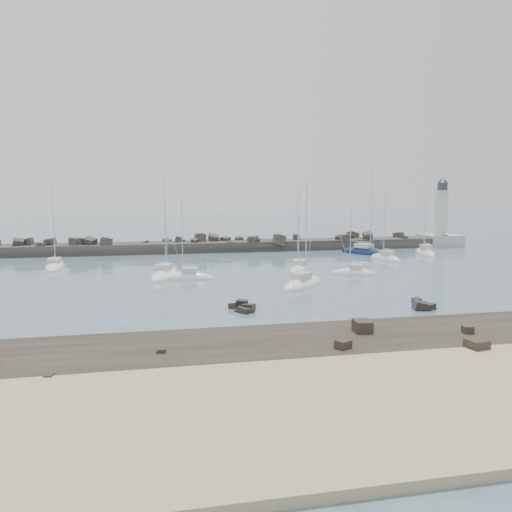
{
  "coord_description": "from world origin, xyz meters",
  "views": [
    {
      "loc": [
        -10.83,
        -54.71,
        11.17
      ],
      "look_at": [
        2.87,
        12.0,
        2.3
      ],
      "focal_mm": 35.0,
      "sensor_mm": 36.0,
      "label": 1
    }
  ],
  "objects": [
    {
      "name": "sailboat_1",
      "position": [
        -25.18,
        21.87,
        0.13
      ],
      "size": [
        3.07,
        8.54,
        13.23
      ],
      "color": "white",
      "rests_on": "ground"
    },
    {
      "name": "sailboat_5",
      "position": [
        8.85,
        11.39,
        0.15
      ],
      "size": [
        5.57,
        8.27,
        12.73
      ],
      "color": "white",
      "rests_on": "ground"
    },
    {
      "name": "rock_cluster_near",
      "position": [
        -2.66,
        -9.19,
        0.1
      ],
      "size": [
        2.57,
        3.66,
        1.39
      ],
      "color": "black",
      "rests_on": "ground"
    },
    {
      "name": "lighthouse",
      "position": [
        47.0,
        38.0,
        3.09
      ],
      "size": [
        7.0,
        7.0,
        14.6
      ],
      "color": "#A8A8A3",
      "rests_on": "ground"
    },
    {
      "name": "rock_cluster_far",
      "position": [
        14.35,
        -11.96,
        0.1
      ],
      "size": [
        2.93,
        3.94,
        1.46
      ],
      "color": "black",
      "rests_on": "ground"
    },
    {
      "name": "sailboat_11",
      "position": [
        36.26,
        25.26,
        0.16
      ],
      "size": [
        4.05,
        8.34,
        12.91
      ],
      "color": "white",
      "rests_on": "ground"
    },
    {
      "name": "sailboat_9",
      "position": [
        26.29,
        20.31,
        0.14
      ],
      "size": [
        3.79,
        7.58,
        11.62
      ],
      "color": "white",
      "rests_on": "ground"
    },
    {
      "name": "sailboat_4",
      "position": [
        -6.78,
        8.77,
        0.13
      ],
      "size": [
        7.07,
        3.48,
        10.86
      ],
      "color": "white",
      "rests_on": "ground"
    },
    {
      "name": "sand_strip",
      "position": [
        0.0,
        -32.0,
        0.0
      ],
      "size": [
        140.0,
        14.0,
        1.0
      ],
      "primitive_type": "cube",
      "color": "tan",
      "rests_on": "ground"
    },
    {
      "name": "breakwater",
      "position": [
        -7.54,
        37.99,
        0.31
      ],
      "size": [
        115.0,
        7.54,
        4.83
      ],
      "color": "#2D2B28",
      "rests_on": "ground"
    },
    {
      "name": "sailboat_3",
      "position": [
        -9.6,
        11.08,
        0.14
      ],
      "size": [
        5.42,
        9.58,
        14.47
      ],
      "color": "white",
      "rests_on": "ground"
    },
    {
      "name": "rock_shelf",
      "position": [
        0.11,
        -22.01,
        0.02
      ],
      "size": [
        140.0,
        12.0,
        1.91
      ],
      "color": "black",
      "rests_on": "ground"
    },
    {
      "name": "sailboat_7",
      "position": [
        26.33,
        28.17,
        0.14
      ],
      "size": [
        8.28,
        10.43,
        16.22
      ],
      "color": "#101E44",
      "rests_on": "ground"
    },
    {
      "name": "ground",
      "position": [
        0.0,
        0.0,
        0.0
      ],
      "size": [
        400.0,
        400.0,
        0.0
      ],
      "primitive_type": "plane",
      "color": "#4A6474",
      "rests_on": "ground"
    },
    {
      "name": "sailboat_8",
      "position": [
        15.38,
        7.6,
        0.14
      ],
      "size": [
        6.2,
        3.91,
        9.61
      ],
      "color": "white",
      "rests_on": "ground"
    },
    {
      "name": "sailboat_6",
      "position": [
        6.34,
        1.23,
        0.14
      ],
      "size": [
        7.78,
        7.98,
        13.5
      ],
      "color": "white",
      "rests_on": "ground"
    }
  ]
}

